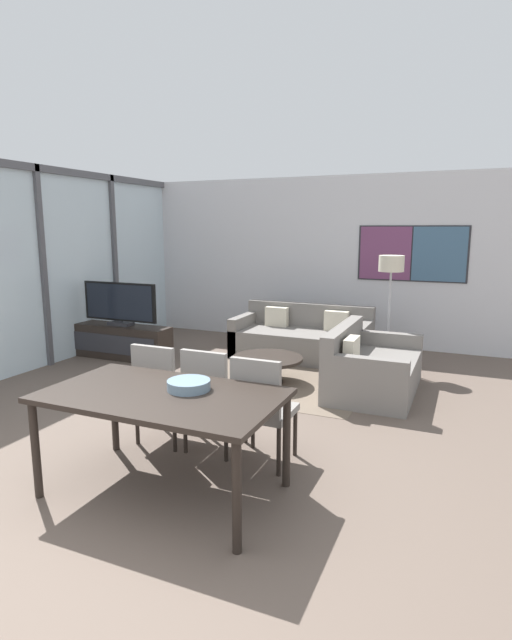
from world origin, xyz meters
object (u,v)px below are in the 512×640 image
(dining_chair_right, at_px, (261,405))
(floor_lamp, at_px, (391,273))
(tv_console, at_px, (122,342))
(sofa_side, at_px, (368,370))
(coffee_table, at_px, (268,363))
(dining_chair_left, at_px, (162,388))
(sofa_main, at_px, (303,340))
(dining_chair_centre, at_px, (211,394))
(dining_table, at_px, (162,402))
(television, at_px, (120,304))
(fruit_bowl, at_px, (189,384))

(dining_chair_right, relative_size, floor_lamp, 0.60)
(tv_console, height_order, sofa_side, sofa_side)
(sofa_side, bearing_deg, coffee_table, 98.39)
(dining_chair_left, xyz_separation_m, dining_chair_right, (1.00, -0.05, 0.00))
(sofa_main, relative_size, dining_chair_right, 2.16)
(dining_chair_centre, bearing_deg, dining_table, -90.00)
(tv_console, height_order, television, television)
(dining_chair_centre, xyz_separation_m, fruit_bowl, (0.14, -0.60, 0.29))
(sofa_side, relative_size, dining_chair_right, 1.63)
(sofa_main, bearing_deg, dining_chair_left, -93.39)
(sofa_side, relative_size, dining_chair_left, 1.63)
(tv_console, relative_size, television, 1.25)
(television, xyz_separation_m, dining_chair_centre, (2.80, -2.31, -0.30))
(dining_chair_left, relative_size, dining_chair_centre, 1.00)
(coffee_table, bearing_deg, sofa_side, 8.39)
(sofa_side, bearing_deg, sofa_main, 44.41)
(dining_chair_right, relative_size, fruit_bowl, 2.94)
(coffee_table, height_order, fruit_bowl, fruit_bowl)
(fruit_bowl, bearing_deg, dining_chair_left, 137.59)
(tv_console, relative_size, dining_table, 0.91)
(tv_console, distance_m, coffee_table, 2.52)
(sofa_main, distance_m, dining_chair_right, 3.63)
(coffee_table, distance_m, fruit_bowl, 2.73)
(sofa_side, height_order, dining_chair_right, dining_chair_right)
(floor_lamp, bearing_deg, dining_chair_left, -113.65)
(tv_console, bearing_deg, dining_chair_centre, -39.53)
(coffee_table, xyz_separation_m, floor_lamp, (1.28, 1.35, 1.09))
(tv_console, distance_m, dining_table, 4.16)
(dining_table, bearing_deg, dining_chair_centre, 90.00)
(tv_console, xyz_separation_m, sofa_side, (3.73, -0.10, 0.01))
(dining_table, xyz_separation_m, dining_chair_left, (-0.50, 0.73, -0.17))
(television, bearing_deg, dining_table, -47.48)
(dining_table, distance_m, dining_chair_centre, 0.76)
(sofa_side, distance_m, dining_chair_right, 2.33)
(dining_table, relative_size, dining_chair_centre, 1.85)
(coffee_table, bearing_deg, fruit_bowl, -80.55)
(dining_chair_right, bearing_deg, tv_console, 144.28)
(tv_console, distance_m, sofa_main, 2.76)
(television, bearing_deg, sofa_side, -1.47)
(sofa_main, distance_m, dining_table, 4.24)
(tv_console, bearing_deg, coffee_table, -6.32)
(tv_console, height_order, dining_table, dining_table)
(sofa_main, distance_m, sofa_side, 1.76)
(sofa_main, xyz_separation_m, dining_chair_left, (-0.21, -3.48, 0.26))
(television, distance_m, dining_chair_left, 3.28)
(sofa_main, relative_size, dining_chair_centre, 2.16)
(dining_chair_right, bearing_deg, sofa_side, 79.07)
(sofa_side, bearing_deg, fruit_bowl, 164.24)
(coffee_table, relative_size, dining_chair_left, 0.95)
(television, distance_m, coffee_table, 2.58)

